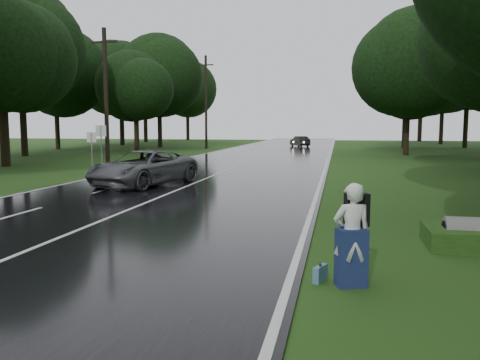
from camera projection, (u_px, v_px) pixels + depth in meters
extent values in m
plane|color=#234615|center=(72.00, 234.00, 12.47)|extent=(160.00, 160.00, 0.00)
cube|color=black|center=(235.00, 167.00, 31.96)|extent=(12.00, 140.00, 0.04)
cube|color=silver|center=(235.00, 167.00, 31.95)|extent=(0.12, 140.00, 0.01)
imported|color=#4D5153|center=(144.00, 168.00, 22.18)|extent=(4.09, 6.21, 1.59)
imported|color=black|center=(300.00, 141.00, 62.20)|extent=(2.89, 4.14, 1.29)
imported|color=silver|center=(352.00, 235.00, 8.36)|extent=(0.75, 0.61, 1.79)
cube|color=navy|center=(351.00, 258.00, 8.41)|extent=(0.58, 0.47, 1.00)
cube|color=black|center=(357.00, 210.00, 8.55)|extent=(0.45, 0.33, 0.57)
cube|color=#447186|center=(320.00, 274.00, 8.69)|extent=(0.25, 0.41, 0.28)
cylinder|color=slate|center=(476.00, 248.00, 11.11)|extent=(1.39, 0.70, 0.70)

